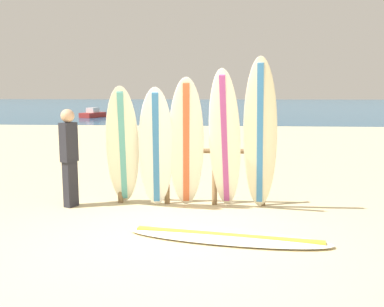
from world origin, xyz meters
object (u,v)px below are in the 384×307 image
surfboard_leaning_center (225,142)px  beachgoer_standing (69,154)px  surfboard_lying_on_sand (227,237)px  surfboard_leaning_far_left (123,148)px  surfboard_leaning_center_right (260,136)px  surfboard_rack (191,166)px  surfboard_leaning_center_left (186,145)px  surfboard_leaning_left (156,149)px  small_boat_offshore (93,114)px

surfboard_leaning_center → beachgoer_standing: surfboard_leaning_center is taller
surfboard_lying_on_sand → surfboard_leaning_far_left: bearing=141.6°
surfboard_leaning_center_right → surfboard_rack: bearing=161.6°
surfboard_leaning_center_left → surfboard_leaning_center_right: surfboard_leaning_center_right is taller
surfboard_leaning_left → surfboard_lying_on_sand: (1.12, -1.30, -0.95)m
surfboard_leaning_far_left → beachgoer_standing: 0.92m
beachgoer_standing → surfboard_leaning_center_right: bearing=-1.4°
surfboard_rack → beachgoer_standing: beachgoer_standing is taller
surfboard_leaning_left → surfboard_leaning_center_left: size_ratio=0.93×
surfboard_leaning_left → surfboard_leaning_center_left: bearing=5.2°
surfboard_leaning_left → beachgoer_standing: bearing=176.3°
surfboard_rack → surfboard_lying_on_sand: bearing=-70.4°
surfboard_lying_on_sand → beachgoer_standing: (-2.58, 1.39, 0.86)m
surfboard_rack → surfboard_leaning_center_right: size_ratio=1.04×
beachgoer_standing → surfboard_rack: bearing=8.5°
surfboard_leaning_far_left → surfboard_lying_on_sand: bearing=-38.4°
surfboard_rack → beachgoer_standing: (-1.98, -0.30, 0.24)m
surfboard_leaning_center_left → surfboard_leaning_center_right: (1.16, -0.02, 0.15)m
surfboard_leaning_center_right → surfboard_lying_on_sand: (-0.51, -1.32, -1.18)m
surfboard_lying_on_sand → small_boat_offshore: size_ratio=1.18×
surfboard_leaning_left → surfboard_leaning_far_left: bearing=177.4°
beachgoer_standing → surfboard_leaning_left: bearing=-3.7°
surfboard_leaning_far_left → surfboard_lying_on_sand: surfboard_leaning_far_left is taller
surfboard_rack → surfboard_leaning_left: (-0.52, -0.39, 0.33)m
surfboard_rack → beachgoer_standing: 2.01m
surfboard_leaning_left → small_boat_offshore: 25.39m
surfboard_leaning_left → surfboard_leaning_center_right: bearing=0.7°
surfboard_leaning_far_left → beachgoer_standing: bearing=175.6°
surfboard_rack → surfboard_leaning_left: bearing=-143.4°
surfboard_lying_on_sand → beachgoer_standing: size_ratio=1.68×
surfboard_leaning_center_left → beachgoer_standing: 1.94m
surfboard_lying_on_sand → beachgoer_standing: 3.05m
surfboard_leaning_center → surfboard_leaning_center_right: surfboard_leaning_center_right is taller
surfboard_lying_on_sand → small_boat_offshore: 26.99m
surfboard_rack → surfboard_leaning_center: bearing=-37.5°
surfboard_leaning_center_left → surfboard_leaning_center: bearing=-8.1°
surfboard_leaning_center_left → surfboard_leaning_center_right: bearing=-1.2°
surfboard_leaning_center_left → surfboard_leaning_center: 0.62m
surfboard_leaning_left → surfboard_leaning_center: surfboard_leaning_center is taller
beachgoer_standing → surfboard_leaning_center_left: bearing=-1.5°
surfboard_leaning_left → surfboard_rack: bearing=36.6°
surfboard_rack → surfboard_leaning_center_left: (-0.05, -0.35, 0.41)m
surfboard_leaning_far_left → surfboard_leaning_center_right: size_ratio=0.83×
surfboard_leaning_center_left → beachgoer_standing: surfboard_leaning_center_left is taller
surfboard_leaning_far_left → surfboard_leaning_center: size_ratio=0.89×
small_boat_offshore → surfboard_leaning_far_left: bearing=-71.4°
surfboard_leaning_far_left → small_boat_offshore: size_ratio=0.87×
surfboard_leaning_center_left → beachgoer_standing: size_ratio=1.31×
surfboard_leaning_far_left → surfboard_leaning_center_left: (1.02, 0.02, 0.06)m
surfboard_leaning_center_left → beachgoer_standing: bearing=178.5°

